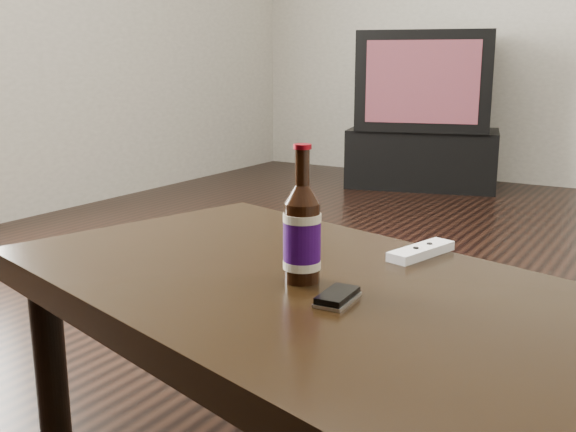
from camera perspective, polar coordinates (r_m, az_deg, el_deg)
The scene contains 7 objects.
floor at distance 2.18m, azimuth 11.58°, elevation -10.45°, with size 5.00×6.00×0.01m, color black.
tv_stand at distance 4.74m, azimuth 11.28°, elevation 4.83°, with size 0.99×0.50×0.40m, color black.
tv at distance 4.70m, azimuth 11.56°, elevation 11.15°, with size 0.98×0.75×0.65m.
coffee_table at distance 1.29m, azimuth 1.19°, elevation -7.85°, with size 1.37×1.01×0.46m.
beer_bottle at distance 1.22m, azimuth 1.20°, elevation -1.56°, with size 0.09×0.09×0.25m.
phone at distance 1.15m, azimuth 4.21°, elevation -6.86°, with size 0.06×0.10×0.02m.
remote at distance 1.43m, azimuth 11.21°, elevation -2.94°, with size 0.09×0.18×0.02m.
Camera 1 is at (0.66, -1.90, 0.86)m, focal length 42.00 mm.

